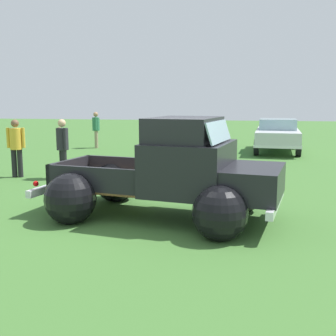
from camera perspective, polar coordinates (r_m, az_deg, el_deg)
name	(u,v)px	position (r m, az deg, el deg)	size (l,w,h in m)	color
ground_plane	(157,216)	(8.21, -1.51, -6.55)	(80.00, 80.00, 0.00)	#3D6B2D
vintage_pickup_truck	(176,179)	(7.90, 1.09, -1.52)	(4.87, 3.36, 1.96)	black
show_car_0	(199,134)	(18.03, 4.25, 4.58)	(2.41, 4.90, 1.43)	black
show_car_1	(277,134)	(18.90, 14.69, 4.51)	(2.13, 4.53, 1.43)	black
spectator_0	(16,145)	(12.94, -20.00, 3.02)	(0.54, 0.41, 1.69)	black
spectator_1	(96,128)	(20.07, -9.78, 5.45)	(0.42, 0.53, 1.69)	gray
spectator_2	(63,145)	(12.34, -14.18, 3.08)	(0.48, 0.48, 1.70)	black
lane_cone_0	(154,180)	(10.21, -1.99, -1.63)	(0.36, 0.36, 0.63)	black
lane_cone_1	(267,178)	(10.77, 13.30, -1.30)	(0.36, 0.36, 0.63)	black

